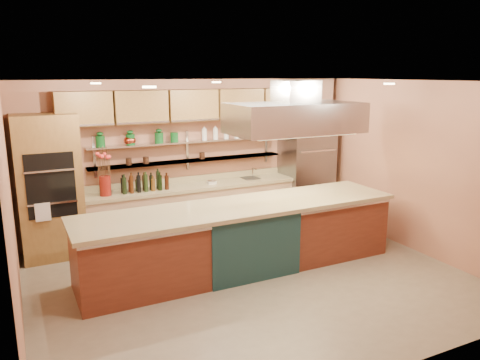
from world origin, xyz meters
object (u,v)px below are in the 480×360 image
island (241,237)px  kitchen_scale (212,181)px  flower_vase (105,186)px  green_canister (174,137)px  copper_kettle (129,140)px  refrigerator (306,168)px

island → kitchen_scale: size_ratio=31.30×
flower_vase → kitchen_scale: flower_vase is taller
kitchen_scale → green_canister: (-0.61, 0.22, 0.83)m
island → copper_kettle: copper_kettle is taller
kitchen_scale → copper_kettle: copper_kettle is taller
refrigerator → island: (-2.31, -1.72, -0.55)m
flower_vase → copper_kettle: copper_kettle is taller
flower_vase → copper_kettle: bearing=24.5°
island → copper_kettle: (-1.17, 1.95, 1.29)m
island → flower_vase: flower_vase is taller
refrigerator → flower_vase: 3.96m
flower_vase → copper_kettle: 0.87m
refrigerator → green_canister: 2.78m
refrigerator → kitchen_scale: size_ratio=13.69×
refrigerator → kitchen_scale: 2.06m
island → flower_vase: bearing=133.3°
kitchen_scale → green_canister: 1.05m
green_canister → kitchen_scale: bearing=-19.8°
refrigerator → copper_kettle: refrigerator is taller
island → green_canister: 2.37m
copper_kettle → green_canister: 0.80m
green_canister → flower_vase: bearing=-170.3°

